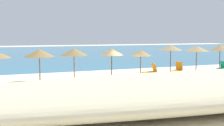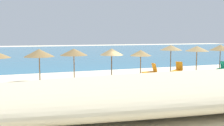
# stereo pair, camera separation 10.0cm
# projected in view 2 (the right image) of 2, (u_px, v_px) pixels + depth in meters

# --- Properties ---
(ground_plane) EXTENTS (160.00, 160.00, 0.00)m
(ground_plane) POSITION_uv_depth(u_px,v_px,m) (129.00, 80.00, 21.38)
(ground_plane) COLOR beige
(sea_water) EXTENTS (160.00, 63.73, 0.01)m
(sea_water) POSITION_uv_depth(u_px,v_px,m) (61.00, 52.00, 57.31)
(sea_water) COLOR teal
(sea_water) RESTS_ON ground_plane
(beach_umbrella_2) EXTENTS (2.43, 2.43, 2.68)m
(beach_umbrella_2) POSITION_uv_depth(u_px,v_px,m) (39.00, 53.00, 20.46)
(beach_umbrella_2) COLOR brown
(beach_umbrella_2) RESTS_ON ground_plane
(beach_umbrella_3) EXTENTS (2.33, 2.33, 2.66)m
(beach_umbrella_3) POSITION_uv_depth(u_px,v_px,m) (74.00, 52.00, 21.29)
(beach_umbrella_3) COLOR brown
(beach_umbrella_3) RESTS_ON ground_plane
(beach_umbrella_4) EXTENTS (2.10, 2.10, 2.62)m
(beach_umbrella_4) POSITION_uv_depth(u_px,v_px,m) (112.00, 52.00, 22.40)
(beach_umbrella_4) COLOR brown
(beach_umbrella_4) RESTS_ON ground_plane
(beach_umbrella_5) EXTENTS (2.02, 2.02, 2.41)m
(beach_umbrella_5) POSITION_uv_depth(u_px,v_px,m) (141.00, 53.00, 23.65)
(beach_umbrella_5) COLOR brown
(beach_umbrella_5) RESTS_ON ground_plane
(beach_umbrella_6) EXTENTS (2.21, 2.21, 2.83)m
(beach_umbrella_6) POSITION_uv_depth(u_px,v_px,m) (171.00, 48.00, 24.88)
(beach_umbrella_6) COLOR brown
(beach_umbrella_6) RESTS_ON ground_plane
(beach_umbrella_7) EXTENTS (2.33, 2.33, 2.71)m
(beach_umbrella_7) POSITION_uv_depth(u_px,v_px,m) (197.00, 49.00, 25.46)
(beach_umbrella_7) COLOR brown
(beach_umbrella_7) RESTS_ON ground_plane
(beach_umbrella_8) EXTENTS (2.28, 2.28, 2.80)m
(beach_umbrella_8) POSITION_uv_depth(u_px,v_px,m) (220.00, 48.00, 26.80)
(beach_umbrella_8) COLOR brown
(beach_umbrella_8) RESTS_ON ground_plane
(lounge_chair_0) EXTENTS (1.61, 1.39, 1.19)m
(lounge_chair_0) POSITION_uv_depth(u_px,v_px,m) (178.00, 69.00, 24.68)
(lounge_chair_0) COLOR orange
(lounge_chair_0) RESTS_ON ground_plane
(lounge_chair_1) EXTENTS (1.50, 0.74, 1.16)m
(lounge_chair_1) POSITION_uv_depth(u_px,v_px,m) (151.00, 71.00, 23.70)
(lounge_chair_1) COLOR orange
(lounge_chair_1) RESTS_ON ground_plane
(lounge_chair_4) EXTENTS (1.55, 1.17, 1.05)m
(lounge_chair_4) POSITION_uv_depth(u_px,v_px,m) (222.00, 68.00, 26.47)
(lounge_chair_4) COLOR #199972
(lounge_chair_4) RESTS_ON ground_plane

